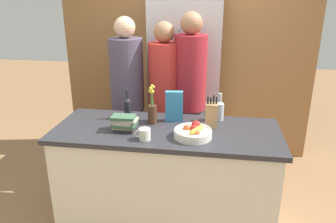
% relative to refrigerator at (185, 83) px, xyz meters
% --- Properties ---
extents(ground_plane, '(14.00, 14.00, 0.00)m').
position_rel_refrigerator_xyz_m(ground_plane, '(-0.03, -1.21, -1.00)').
color(ground_plane, '#936B47').
extents(kitchen_island, '(1.88, 0.76, 0.93)m').
position_rel_refrigerator_xyz_m(kitchen_island, '(-0.03, -1.21, -0.53)').
color(kitchen_island, silver).
rests_on(kitchen_island, ground_plane).
extents(back_wall_wood, '(3.08, 0.12, 2.60)m').
position_rel_refrigerator_xyz_m(back_wall_wood, '(-0.03, 0.36, 0.30)').
color(back_wall_wood, olive).
rests_on(back_wall_wood, ground_plane).
extents(refrigerator, '(0.78, 0.63, 2.00)m').
position_rel_refrigerator_xyz_m(refrigerator, '(0.00, 0.00, 0.00)').
color(refrigerator, '#B7B7BC').
rests_on(refrigerator, ground_plane).
extents(fruit_bowl, '(0.30, 0.30, 0.11)m').
position_rel_refrigerator_xyz_m(fruit_bowl, '(0.20, -1.34, -0.03)').
color(fruit_bowl, silver).
rests_on(fruit_bowl, kitchen_island).
extents(knife_block, '(0.10, 0.09, 0.28)m').
position_rel_refrigerator_xyz_m(knife_block, '(0.33, -1.10, 0.03)').
color(knife_block, tan).
rests_on(knife_block, kitchen_island).
extents(flower_vase, '(0.08, 0.08, 0.35)m').
position_rel_refrigerator_xyz_m(flower_vase, '(-0.17, -1.10, 0.05)').
color(flower_vase, '#4C2D1E').
rests_on(flower_vase, kitchen_island).
extents(cereal_box, '(0.16, 0.08, 0.27)m').
position_rel_refrigerator_xyz_m(cereal_box, '(0.00, -1.02, 0.06)').
color(cereal_box, teal).
rests_on(cereal_box, kitchen_island).
extents(coffee_mug, '(0.13, 0.09, 0.09)m').
position_rel_refrigerator_xyz_m(coffee_mug, '(-0.17, -1.44, -0.03)').
color(coffee_mug, silver).
rests_on(coffee_mug, kitchen_island).
extents(book_stack, '(0.21, 0.15, 0.13)m').
position_rel_refrigerator_xyz_m(book_stack, '(-0.37, -1.30, -0.01)').
color(book_stack, '#232328').
rests_on(book_stack, kitchen_island).
extents(bottle_oil, '(0.07, 0.07, 0.27)m').
position_rel_refrigerator_xyz_m(bottle_oil, '(-0.41, -1.03, 0.03)').
color(bottle_oil, black).
rests_on(bottle_oil, kitchen_island).
extents(bottle_vinegar, '(0.08, 0.08, 0.25)m').
position_rel_refrigerator_xyz_m(bottle_vinegar, '(0.40, -0.94, 0.02)').
color(bottle_vinegar, '#B2BCC1').
rests_on(bottle_vinegar, kitchen_island).
extents(person_at_sink, '(0.34, 0.34, 1.78)m').
position_rel_refrigerator_xyz_m(person_at_sink, '(-0.55, -0.55, 0.01)').
color(person_at_sink, '#383842').
rests_on(person_at_sink, ground_plane).
extents(person_in_blue, '(0.32, 0.32, 1.74)m').
position_rel_refrigerator_xyz_m(person_in_blue, '(-0.16, -0.54, -0.01)').
color(person_in_blue, '#383842').
rests_on(person_in_blue, ground_plane).
extents(person_in_red_tee, '(0.32, 0.32, 1.83)m').
position_rel_refrigerator_xyz_m(person_in_red_tee, '(0.10, -0.53, 0.05)').
color(person_in_red_tee, '#383842').
rests_on(person_in_red_tee, ground_plane).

